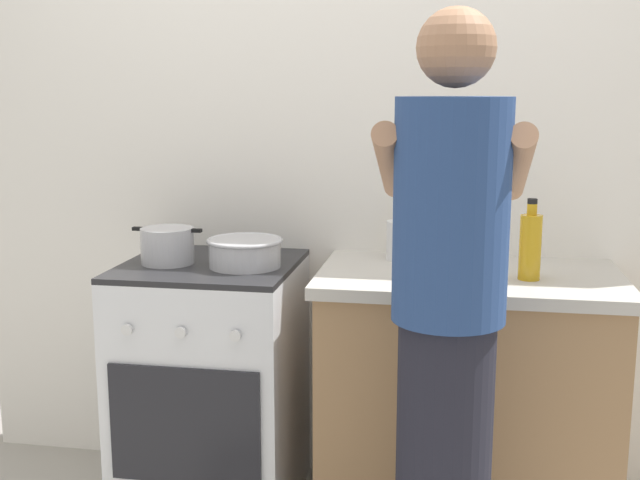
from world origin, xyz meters
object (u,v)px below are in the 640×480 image
at_px(stove_range, 213,384).
at_px(mixing_bowl, 245,251).
at_px(pot, 168,246).
at_px(person, 447,333).
at_px(utensil_crock, 400,235).
at_px(spice_bottle, 492,266).
at_px(oil_bottle, 530,245).

bearing_deg(stove_range, mixing_bowl, -14.85).
height_order(pot, person, person).
xyz_separation_m(pot, person, (0.98, -0.52, -0.10)).
bearing_deg(utensil_crock, pot, -165.86).
bearing_deg(mixing_bowl, pot, 178.90).
relative_size(spice_bottle, person, 0.06).
bearing_deg(spice_bottle, stove_range, 174.67).
distance_m(oil_bottle, person, 0.58).
xyz_separation_m(stove_range, mixing_bowl, (0.14, -0.04, 0.50)).
height_order(stove_range, spice_bottle, spice_bottle).
distance_m(pot, spice_bottle, 1.11).
height_order(pot, utensil_crock, utensil_crock).
bearing_deg(person, mixing_bowl, 143.32).
relative_size(spice_bottle, oil_bottle, 0.36).
bearing_deg(person, stove_range, 146.40).
bearing_deg(stove_range, pot, -167.24).
relative_size(stove_range, spice_bottle, 9.47).
relative_size(stove_range, utensil_crock, 2.73).
xyz_separation_m(mixing_bowl, person, (0.70, -0.52, -0.09)).
distance_m(utensil_crock, person, 0.76).
bearing_deg(spice_bottle, pot, 176.98).
distance_m(stove_range, pot, 0.53).
bearing_deg(utensil_crock, oil_bottle, -28.06).
bearing_deg(mixing_bowl, oil_bottle, -1.35).
relative_size(utensil_crock, person, 0.19).
relative_size(oil_bottle, person, 0.15).
xyz_separation_m(mixing_bowl, oil_bottle, (0.94, -0.02, 0.06)).
distance_m(mixing_bowl, person, 0.87).
xyz_separation_m(stove_range, person, (0.84, -0.56, 0.41)).
distance_m(mixing_bowl, utensil_crock, 0.56).
xyz_separation_m(oil_bottle, person, (-0.25, -0.50, -0.15)).
relative_size(utensil_crock, oil_bottle, 1.26).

